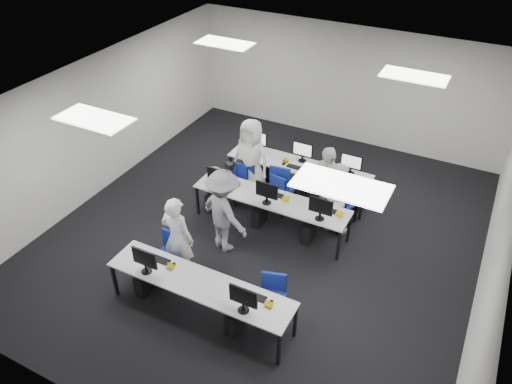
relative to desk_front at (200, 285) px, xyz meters
The scene contains 23 objects.
room 2.54m from the desk_front, 90.00° to the left, with size 9.00×9.02×3.00m.
ceiling_panels 3.33m from the desk_front, 90.00° to the left, with size 5.20×4.60×0.02m.
desk_front is the anchor object (origin of this frame).
desk_mid 2.60m from the desk_front, 90.00° to the left, with size 3.20×0.70×0.73m.
desk_back 4.00m from the desk_front, 90.00° to the left, with size 3.20×0.70×0.73m.
equipment_front 0.38m from the desk_front, behind, with size 2.51×0.41×1.19m.
equipment_mid 2.61m from the desk_front, 94.24° to the left, with size 2.91×0.41×1.19m.
equipment_back 4.04m from the desk_front, 87.27° to the left, with size 2.91×0.41×1.19m.
chair_0 1.17m from the desk_front, 154.32° to the left, with size 0.47×0.51×0.91m.
chair_1 1.23m from the desk_front, 22.54° to the left, with size 0.53×0.56×0.86m.
chair_2 3.37m from the desk_front, 109.36° to the left, with size 0.49×0.51×0.81m.
chair_3 3.20m from the desk_front, 92.54° to the left, with size 0.53×0.56×0.96m.
chair_4 3.47m from the desk_front, 70.46° to the left, with size 0.47×0.50×0.83m.
chair_5 3.68m from the desk_front, 106.18° to the left, with size 0.52×0.55×0.83m.
chair_6 3.39m from the desk_front, 91.50° to the left, with size 0.50×0.53×0.86m.
chair_7 3.64m from the desk_front, 70.36° to the left, with size 0.57×0.60×0.93m.
handbag 3.06m from the desk_front, 116.50° to the left, with size 0.31×0.20×0.25m, color olive.
student_0 1.07m from the desk_front, 142.83° to the left, with size 0.62×0.41×1.69m, color white.
student_1 3.39m from the desk_front, 70.45° to the left, with size 0.73×0.57×1.51m, color white.
student_2 3.63m from the desk_front, 104.56° to the left, with size 0.88×0.57×1.80m, color white.
student_3 3.50m from the desk_front, 75.98° to the left, with size 1.00×0.41×1.70m, color white.
photographer 1.74m from the desk_front, 107.31° to the left, with size 1.11×0.64×1.72m, color gray.
dslr_camera 2.18m from the desk_front, 104.04° to the left, with size 0.14×0.18×0.10m, color black.
Camera 1 is at (3.40, -7.02, 6.46)m, focal length 35.00 mm.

